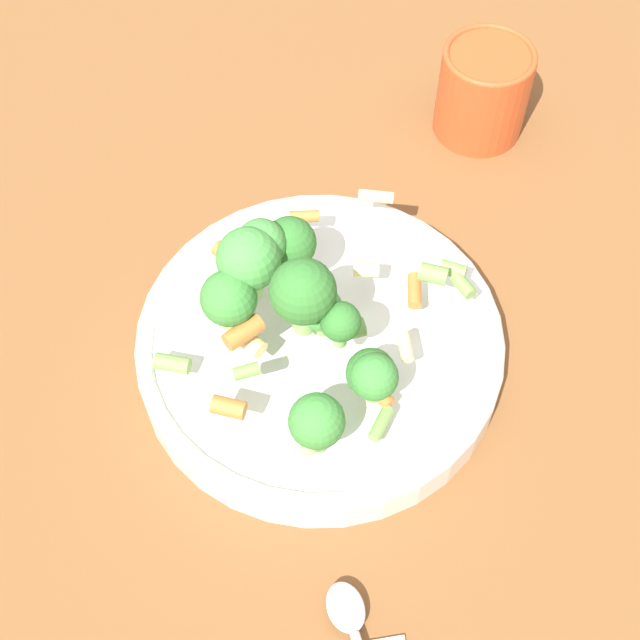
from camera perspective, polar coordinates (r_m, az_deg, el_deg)
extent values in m
plane|color=brown|center=(0.73, 0.00, -2.42)|extent=(3.00, 3.00, 0.00)
cylinder|color=white|center=(0.72, 0.00, -1.76)|extent=(0.29, 0.29, 0.03)
torus|color=white|center=(0.70, 0.00, -1.06)|extent=(0.29, 0.29, 0.01)
cylinder|color=#8CB766|center=(0.64, -0.21, -7.63)|extent=(0.01, 0.01, 0.02)
sphere|color=#3D8438|center=(0.62, -0.22, -6.49)|extent=(0.04, 0.04, 0.04)
cylinder|color=#8CB766|center=(0.68, -4.42, 2.29)|extent=(0.02, 0.02, 0.02)
sphere|color=#479342|center=(0.65, -4.60, 3.93)|extent=(0.05, 0.05, 0.05)
cylinder|color=#8CB766|center=(0.70, -1.89, 3.63)|extent=(0.01, 0.01, 0.02)
sphere|color=#33722D|center=(0.68, -1.95, 4.96)|extent=(0.04, 0.04, 0.04)
cylinder|color=#8CB766|center=(0.65, -1.06, 0.15)|extent=(0.02, 0.02, 0.02)
sphere|color=#33722D|center=(0.62, -1.11, 1.84)|extent=(0.05, 0.05, 0.05)
cylinder|color=#8CB766|center=(0.66, 3.19, -4.39)|extent=(0.01, 0.01, 0.01)
sphere|color=#33722D|center=(0.64, 3.28, -3.42)|extent=(0.04, 0.04, 0.04)
cylinder|color=#8CB766|center=(0.68, -3.69, 3.63)|extent=(0.01, 0.01, 0.02)
sphere|color=#479342|center=(0.66, -3.80, 4.91)|extent=(0.04, 0.04, 0.04)
cylinder|color=#8CB766|center=(0.64, 1.29, -1.10)|extent=(0.01, 0.01, 0.02)
sphere|color=#33722D|center=(0.62, 1.33, -0.11)|extent=(0.03, 0.03, 0.03)
cylinder|color=#8CB766|center=(0.67, -5.66, 0.04)|extent=(0.01, 0.01, 0.02)
sphere|color=#3D8438|center=(0.65, -5.87, 1.40)|extent=(0.04, 0.04, 0.04)
cylinder|color=#8CB766|center=(0.65, 3.40, -4.61)|extent=(0.01, 0.01, 0.01)
sphere|color=#3D8438|center=(0.63, 3.50, -3.66)|extent=(0.03, 0.03, 0.03)
cylinder|color=#8CB766|center=(0.69, -5.68, 0.56)|extent=(0.01, 0.01, 0.01)
sphere|color=#33722D|center=(0.68, -5.82, 1.46)|extent=(0.03, 0.03, 0.03)
cylinder|color=#8CB766|center=(0.67, 0.03, -0.33)|extent=(0.01, 0.01, 0.02)
sphere|color=#479342|center=(0.65, 0.04, 0.72)|extent=(0.03, 0.03, 0.03)
cylinder|color=orange|center=(0.66, 3.68, -4.67)|extent=(0.01, 0.03, 0.01)
cylinder|color=#729E4C|center=(0.68, 7.27, 2.94)|extent=(0.02, 0.03, 0.01)
cylinder|color=orange|center=(0.71, -5.80, 4.07)|extent=(0.02, 0.03, 0.01)
cylinder|color=#729E4C|center=(0.69, 9.15, 2.20)|extent=(0.01, 0.02, 0.01)
cylinder|color=orange|center=(0.64, -5.87, -5.59)|extent=(0.03, 0.03, 0.01)
cylinder|color=beige|center=(0.66, 5.48, -1.69)|extent=(0.02, 0.03, 0.01)
cylinder|color=beige|center=(0.62, -0.43, -7.75)|extent=(0.02, 0.02, 0.01)
cylinder|color=#729E4C|center=(0.64, -4.73, -3.28)|extent=(0.02, 0.02, 0.01)
cylinder|color=beige|center=(0.67, -4.62, -1.35)|extent=(0.02, 0.03, 0.01)
cylinder|color=#729E4C|center=(0.72, -4.19, 3.26)|extent=(0.01, 0.02, 0.01)
cylinder|color=orange|center=(0.73, -1.00, 6.66)|extent=(0.03, 0.02, 0.01)
cylinder|color=beige|center=(0.73, 3.60, 7.91)|extent=(0.03, 0.03, 0.01)
cylinder|color=#729E4C|center=(0.67, 2.08, -0.58)|extent=(0.02, 0.02, 0.01)
cylinder|color=beige|center=(0.70, 2.96, 3.25)|extent=(0.02, 0.02, 0.01)
cylinder|color=orange|center=(0.70, 6.06, 1.88)|extent=(0.03, 0.03, 0.01)
cylinder|color=#729E4C|center=(0.70, 8.51, 3.20)|extent=(0.02, 0.02, 0.01)
cylinder|color=orange|center=(0.65, -4.92, -0.79)|extent=(0.03, 0.02, 0.01)
cylinder|color=orange|center=(0.71, -5.29, 4.02)|extent=(0.02, 0.02, 0.01)
cylinder|color=#729E4C|center=(0.68, -9.43, -2.76)|extent=(0.03, 0.03, 0.01)
cylinder|color=#729E4C|center=(0.65, 3.93, -6.64)|extent=(0.03, 0.02, 0.01)
cylinder|color=#CC4C23|center=(0.88, 10.38, 14.13)|extent=(0.09, 0.09, 0.09)
torus|color=#CC4C23|center=(0.85, 10.85, 16.30)|extent=(0.09, 0.09, 0.01)
ellipsoid|color=silver|center=(0.64, 1.65, -17.91)|extent=(0.04, 0.04, 0.01)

